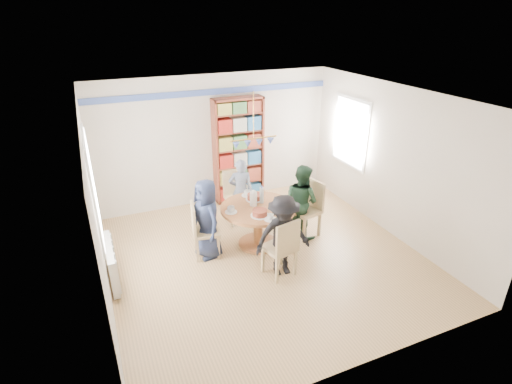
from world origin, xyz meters
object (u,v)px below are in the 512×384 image
radiator (112,263)px  person_far (241,191)px  dining_table (258,217)px  person_left (207,219)px  bookshelf (238,151)px  chair_right (309,206)px  chair_far (236,193)px  person_right (301,201)px  chair_left (201,228)px  person_near (283,236)px  chair_near (283,246)px

radiator → person_far: 2.75m
dining_table → person_left: person_left is taller
dining_table → bookshelf: (0.38, 1.92, 0.54)m
chair_right → chair_far: (-1.03, 1.05, -0.02)m
radiator → dining_table: size_ratio=0.77×
person_right → bookshelf: 2.00m
chair_far → radiator: bearing=-154.6°
chair_left → chair_far: 1.41m
person_near → chair_far: bearing=97.2°
person_left → person_right: size_ratio=1.01×
person_far → person_near: bearing=107.0°
chair_near → chair_left: bearing=133.3°
chair_far → person_left: bearing=-131.5°
person_left → person_near: 1.32m
chair_right → chair_far: 1.47m
person_right → bookshelf: (-0.48, 1.90, 0.41)m
chair_left → chair_right: chair_right is taller
chair_left → bookshelf: 2.40m
chair_far → person_near: person_near is taller
chair_left → chair_near: size_ratio=0.97×
chair_left → person_left: size_ratio=0.70×
dining_table → chair_far: bearing=90.6°
chair_right → person_left: bearing=178.6°
person_right → dining_table: bearing=71.3°
chair_right → person_near: (-1.00, -0.91, 0.10)m
dining_table → person_right: (0.86, 0.01, 0.13)m
bookshelf → person_right: bearing=-75.9°
chair_far → person_right: 1.35m
person_near → person_left: bearing=140.4°
chair_near → person_near: size_ratio=0.74×
chair_right → person_right: 0.19m
radiator → chair_near: size_ratio=1.00×
radiator → person_left: (1.56, 0.16, 0.34)m
radiator → chair_far: (2.45, 1.17, 0.21)m
chair_left → bookshelf: size_ratio=0.43×
radiator → bookshelf: (2.85, 2.04, 0.75)m
radiator → chair_far: chair_far is taller
person_right → chair_far: bearing=20.7°
radiator → person_right: 3.35m
radiator → person_near: 2.62m
chair_near → person_right: 1.35m
chair_right → chair_near: 1.44m
chair_left → person_far: person_far is taller
person_near → bookshelf: bearing=89.1°
chair_far → person_far: 0.14m
person_right → bookshelf: bookshelf is taller
chair_right → person_far: size_ratio=0.81×
chair_far → person_near: 1.96m
chair_left → bookshelf: bearing=53.3°
radiator → chair_left: size_ratio=1.03×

